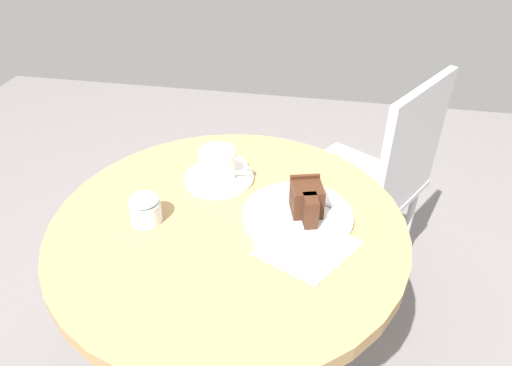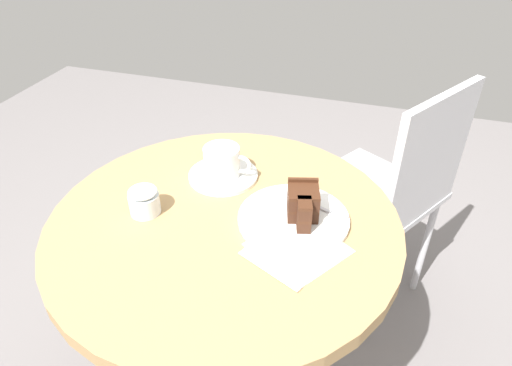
# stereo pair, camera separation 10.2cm
# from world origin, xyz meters

# --- Properties ---
(cafe_table) EXTENTS (0.76, 0.76, 0.70)m
(cafe_table) POSITION_xyz_m (0.00, 0.00, 0.59)
(cafe_table) COLOR #A37F51
(cafe_table) RESTS_ON ground
(saucer) EXTENTS (0.17, 0.17, 0.01)m
(saucer) POSITION_xyz_m (-0.06, 0.15, 0.71)
(saucer) COLOR white
(saucer) RESTS_ON cafe_table
(coffee_cup) EXTENTS (0.12, 0.09, 0.07)m
(coffee_cup) POSITION_xyz_m (-0.06, 0.15, 0.75)
(coffee_cup) COLOR white
(coffee_cup) RESTS_ON saucer
(teaspoon) EXTENTS (0.08, 0.08, 0.00)m
(teaspoon) POSITION_xyz_m (-0.03, 0.10, 0.71)
(teaspoon) COLOR silver
(teaspoon) RESTS_ON saucer
(cake_plate) EXTENTS (0.24, 0.24, 0.01)m
(cake_plate) POSITION_xyz_m (0.14, 0.04, 0.71)
(cake_plate) COLOR white
(cake_plate) RESTS_ON cafe_table
(cake_slice) EXTENTS (0.08, 0.11, 0.07)m
(cake_slice) POSITION_xyz_m (0.16, 0.04, 0.75)
(cake_slice) COLOR #422619
(cake_slice) RESTS_ON cake_plate
(fork) EXTENTS (0.15, 0.07, 0.00)m
(fork) POSITION_xyz_m (0.20, 0.08, 0.72)
(fork) COLOR silver
(fork) RESTS_ON cake_plate
(napkin) EXTENTS (0.22, 0.22, 0.00)m
(napkin) POSITION_xyz_m (0.17, -0.05, 0.70)
(napkin) COLOR silver
(napkin) RESTS_ON cafe_table
(cafe_chair) EXTENTS (0.52, 0.52, 0.85)m
(cafe_chair) POSITION_xyz_m (0.36, 0.52, 0.51)
(cafe_chair) COLOR #BCBCC1
(cafe_chair) RESTS_ON ground
(sugar_pot) EXTENTS (0.07, 0.07, 0.06)m
(sugar_pot) POSITION_xyz_m (-0.17, -0.03, 0.73)
(sugar_pot) COLOR silver
(sugar_pot) RESTS_ON cafe_table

